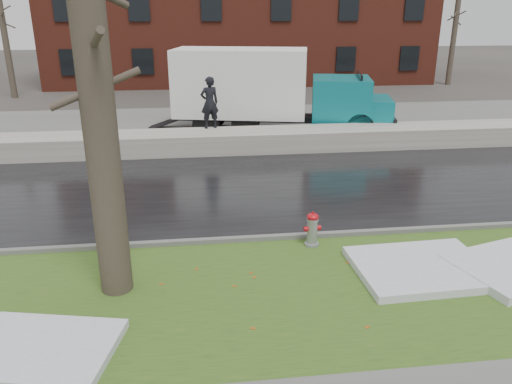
{
  "coord_description": "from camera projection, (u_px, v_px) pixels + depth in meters",
  "views": [
    {
      "loc": [
        -1.5,
        -9.09,
        4.95
      ],
      "look_at": [
        -0.18,
        1.54,
        1.0
      ],
      "focal_mm": 35.0,
      "sensor_mm": 36.0,
      "label": 1
    }
  ],
  "objects": [
    {
      "name": "bg_tree_center",
      "position": [
        122.0,
        35.0,
        32.71
      ],
      "size": [
        1.4,
        1.62,
        6.5
      ],
      "color": "brown",
      "rests_on": "ground"
    },
    {
      "name": "ground",
      "position": [
        274.0,
        262.0,
        10.35
      ],
      "size": [
        120.0,
        120.0,
        0.0
      ],
      "primitive_type": "plane",
      "color": "#47423D",
      "rests_on": "ground"
    },
    {
      "name": "road",
      "position": [
        250.0,
        189.0,
        14.53
      ],
      "size": [
        60.0,
        7.0,
        0.03
      ],
      "primitive_type": "cube",
      "color": "black",
      "rests_on": "ground"
    },
    {
      "name": "parking_lot",
      "position": [
        229.0,
        125.0,
        22.45
      ],
      "size": [
        60.0,
        9.0,
        0.03
      ],
      "primitive_type": "cube",
      "color": "slate",
      "rests_on": "ground"
    },
    {
      "name": "worker",
      "position": [
        210.0,
        103.0,
        18.31
      ],
      "size": [
        0.8,
        0.64,
        1.9
      ],
      "primitive_type": "imported",
      "rotation": [
        0.0,
        0.0,
        3.45
      ],
      "color": "black",
      "rests_on": "snowbank"
    },
    {
      "name": "bg_tree_right",
      "position": [
        454.0,
        34.0,
        33.39
      ],
      "size": [
        1.4,
        1.62,
        6.5
      ],
      "color": "brown",
      "rests_on": "ground"
    },
    {
      "name": "bg_tree_left",
      "position": [
        5.0,
        39.0,
        28.29
      ],
      "size": [
        1.4,
        1.62,
        6.5
      ],
      "color": "brown",
      "rests_on": "ground"
    },
    {
      "name": "snow_patch_far",
      "position": [
        40.0,
        350.0,
        7.52
      ],
      "size": [
        2.5,
        2.04,
        0.14
      ],
      "primitive_type": "cube",
      "rotation": [
        0.0,
        0.0,
        -0.22
      ],
      "color": "silver",
      "rests_on": "verge"
    },
    {
      "name": "box_truck",
      "position": [
        267.0,
        89.0,
        20.56
      ],
      "size": [
        10.4,
        4.24,
        3.44
      ],
      "rotation": [
        0.0,
        0.0,
        -0.22
      ],
      "color": "black",
      "rests_on": "ground"
    },
    {
      "name": "verge",
      "position": [
        284.0,
        293.0,
        9.17
      ],
      "size": [
        60.0,
        4.5,
        0.04
      ],
      "primitive_type": "cube",
      "color": "#2C4E1A",
      "rests_on": "ground"
    },
    {
      "name": "fire_hydrant",
      "position": [
        312.0,
        228.0,
        10.86
      ],
      "size": [
        0.39,
        0.34,
        0.79
      ],
      "rotation": [
        0.0,
        0.0,
        0.1
      ],
      "color": "#93959B",
      "rests_on": "verge"
    },
    {
      "name": "curb",
      "position": [
        267.0,
        238.0,
        11.25
      ],
      "size": [
        60.0,
        0.15,
        0.14
      ],
      "primitive_type": "cube",
      "color": "slate",
      "rests_on": "ground"
    },
    {
      "name": "tree",
      "position": [
        96.0,
        93.0,
        8.06
      ],
      "size": [
        1.47,
        1.71,
        7.18
      ],
      "rotation": [
        0.0,
        0.0,
        -0.07
      ],
      "color": "brown",
      "rests_on": "verge"
    },
    {
      "name": "brick_building",
      "position": [
        238.0,
        8.0,
        36.78
      ],
      "size": [
        26.0,
        12.0,
        10.0
      ],
      "primitive_type": "cube",
      "color": "maroon",
      "rests_on": "ground"
    },
    {
      "name": "snowbank",
      "position": [
        237.0,
        141.0,
        18.32
      ],
      "size": [
        60.0,
        1.6,
        0.75
      ],
      "primitive_type": "cube",
      "color": "#B5AFA6",
      "rests_on": "ground"
    },
    {
      "name": "snow_patch_near",
      "position": [
        421.0,
        268.0,
        9.87
      ],
      "size": [
        2.67,
        2.09,
        0.16
      ],
      "primitive_type": "cube",
      "rotation": [
        0.0,
        0.0,
        0.04
      ],
      "color": "silver",
      "rests_on": "verge"
    }
  ]
}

